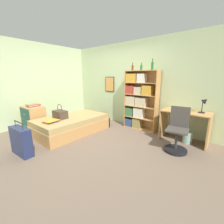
% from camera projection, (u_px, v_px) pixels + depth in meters
% --- Properties ---
extents(ground_plane, '(14.00, 14.00, 0.00)m').
position_uv_depth(ground_plane, '(89.00, 138.00, 3.87)').
color(ground_plane, '#756051').
extents(wall_back, '(10.00, 0.09, 2.60)m').
position_uv_depth(wall_back, '(127.00, 85.00, 4.84)').
color(wall_back, beige).
rests_on(wall_back, ground_plane).
extents(wall_left, '(0.06, 10.00, 2.60)m').
position_uv_depth(wall_left, '(42.00, 84.00, 4.97)').
color(wall_left, beige).
rests_on(wall_left, ground_plane).
extents(bed, '(1.12, 1.97, 0.45)m').
position_uv_depth(bed, '(73.00, 124.00, 4.27)').
color(bed, tan).
rests_on(bed, ground_plane).
extents(handbag, '(0.38, 0.25, 0.39)m').
position_uv_depth(handbag, '(60.00, 114.00, 4.02)').
color(handbag, '#47382D').
rests_on(handbag, bed).
extents(book_stack_on_bed, '(0.34, 0.38, 0.05)m').
position_uv_depth(book_stack_on_bed, '(51.00, 121.00, 3.70)').
color(book_stack_on_bed, '#334C84').
rests_on(book_stack_on_bed, bed).
extents(suitcase, '(0.59, 0.22, 0.70)m').
position_uv_depth(suitcase, '(21.00, 141.00, 3.01)').
color(suitcase, navy).
rests_on(suitcase, ground_plane).
extents(dresser, '(0.65, 0.48, 0.72)m').
position_uv_depth(dresser, '(34.00, 118.00, 4.38)').
color(dresser, tan).
rests_on(dresser, ground_plane).
extents(magazine_pile_on_dresser, '(0.27, 0.36, 0.07)m').
position_uv_depth(magazine_pile_on_dresser, '(33.00, 105.00, 4.30)').
color(magazine_pile_on_dresser, '#7A336B').
rests_on(magazine_pile_on_dresser, dresser).
extents(bookcase, '(1.01, 0.29, 1.72)m').
position_uv_depth(bookcase, '(138.00, 101.00, 4.47)').
color(bookcase, tan).
rests_on(bookcase, ground_plane).
extents(bottle_green, '(0.06, 0.06, 0.22)m').
position_uv_depth(bottle_green, '(133.00, 68.00, 4.36)').
color(bottle_green, brown).
rests_on(bottle_green, bookcase).
extents(bottle_brown, '(0.06, 0.06, 0.20)m').
position_uv_depth(bottle_brown, '(141.00, 68.00, 4.16)').
color(bottle_brown, '#1E6B2D').
rests_on(bottle_brown, bookcase).
extents(bottle_clear, '(0.06, 0.06, 0.29)m').
position_uv_depth(bottle_clear, '(152.00, 66.00, 3.96)').
color(bottle_clear, '#1E6B2D').
rests_on(bottle_clear, bookcase).
extents(desk, '(1.07, 0.56, 0.75)m').
position_uv_depth(desk, '(185.00, 121.00, 3.58)').
color(desk, tan).
rests_on(desk, ground_plane).
extents(desk_lamp, '(0.19, 0.14, 0.36)m').
position_uv_depth(desk_lamp, '(204.00, 103.00, 3.31)').
color(desk_lamp, black).
rests_on(desk_lamp, desk).
extents(desk_chair, '(0.48, 0.48, 0.94)m').
position_uv_depth(desk_chair, '(177.00, 137.00, 3.16)').
color(desk_chair, black).
rests_on(desk_chair, ground_plane).
extents(waste_bin, '(0.21, 0.21, 0.27)m').
position_uv_depth(waste_bin, '(187.00, 138.00, 3.56)').
color(waste_bin, '#99C1B2').
rests_on(waste_bin, ground_plane).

